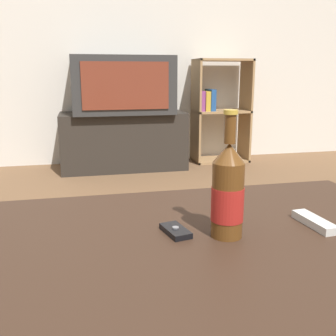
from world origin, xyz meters
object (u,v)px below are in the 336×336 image
(bookshelf, at_px, (218,109))
(cell_phone, at_px, (175,231))
(television, at_px, (122,85))
(remote_control, at_px, (314,222))
(beer_bottle, at_px, (228,192))
(tv_stand, at_px, (123,141))

(bookshelf, xyz_separation_m, cell_phone, (-1.08, -2.72, -0.04))
(television, relative_size, bookshelf, 0.88)
(bookshelf, relative_size, cell_phone, 9.67)
(bookshelf, height_order, remote_control, bookshelf)
(bookshelf, distance_m, beer_bottle, 2.92)
(tv_stand, height_order, cell_phone, tv_stand)
(tv_stand, distance_m, cell_phone, 2.63)
(remote_control, bearing_deg, television, 90.19)
(cell_phone, bearing_deg, tv_stand, 74.18)
(tv_stand, bearing_deg, cell_phone, -93.35)
(television, xyz_separation_m, remote_control, (0.20, -2.64, -0.27))
(beer_bottle, bearing_deg, remote_control, 2.95)
(television, distance_m, bookshelf, 0.96)
(tv_stand, relative_size, remote_control, 7.63)
(remote_control, bearing_deg, cell_phone, 171.45)
(beer_bottle, relative_size, remote_control, 2.09)
(television, height_order, cell_phone, television)
(tv_stand, distance_m, beer_bottle, 2.68)
(beer_bottle, distance_m, cell_phone, 0.16)
(bookshelf, relative_size, beer_bottle, 3.23)
(television, height_order, remote_control, television)
(beer_bottle, xyz_separation_m, remote_control, (0.24, 0.01, -0.10))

